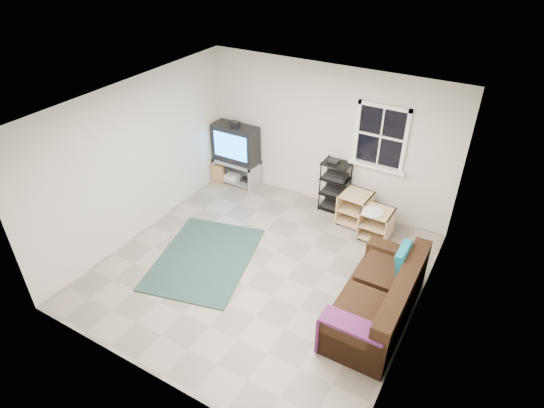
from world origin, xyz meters
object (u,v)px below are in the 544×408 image
Objects in this scene: side_table_left at (356,206)px; sofa at (379,300)px; av_rack at (335,189)px; tv_unit at (236,150)px; side_table_right at (377,221)px.

side_table_left is 2.27m from sofa.
side_table_left is at bearing -20.44° from av_rack.
tv_unit is 4.27m from sofa.
side_table_right is (3.04, -0.38, -0.41)m from tv_unit.
side_table_left is (0.49, -0.18, -0.12)m from av_rack.
side_table_right is at bearing -27.74° from side_table_left.
side_table_left reaches higher than side_table_right.
side_table_left is at bearing -3.00° from tv_unit.
av_rack is at bearing 155.92° from side_table_right.
side_table_right is (0.95, -0.42, -0.12)m from av_rack.
side_table_left is at bearing 118.83° from sofa.
av_rack is 0.51× the size of sofa.
tv_unit is at bearing 172.93° from side_table_right.
side_table_left is 0.52m from side_table_right.
side_table_right is at bearing -7.07° from tv_unit.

